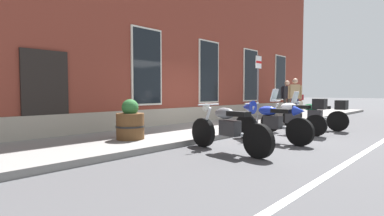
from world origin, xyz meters
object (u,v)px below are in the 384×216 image
motorcycle_silver_touring (296,115)px  parking_sign (258,80)px  pedestrian_dark_jacket (287,96)px  pedestrian_tan_coat (295,96)px  motorcycle_green_touring (317,114)px  barrel_planter (130,123)px  motorcycle_blue_sport (268,120)px  motorcycle_grey_naked (227,129)px

motorcycle_silver_touring → parking_sign: 2.28m
pedestrian_dark_jacket → parking_sign: (-3.89, -0.70, 0.64)m
pedestrian_tan_coat → pedestrian_dark_jacket: bearing=41.8°
motorcycle_green_touring → pedestrian_dark_jacket: pedestrian_dark_jacket is taller
motorcycle_silver_touring → parking_sign: parking_sign is taller
motorcycle_silver_touring → pedestrian_tan_coat: (3.86, 1.70, 0.55)m
motorcycle_silver_touring → pedestrian_dark_jacket: bearing=27.7°
parking_sign → barrel_planter: size_ratio=2.56×
motorcycle_green_touring → barrel_planter: bearing=159.5°
motorcycle_blue_sport → parking_sign: 3.34m
motorcycle_silver_touring → motorcycle_green_touring: (1.59, -0.06, -0.03)m
barrel_planter → parking_sign: bearing=-4.4°
pedestrian_dark_jacket → parking_sign: 4.01m
pedestrian_dark_jacket → motorcycle_grey_naked: bearing=-163.0°
motorcycle_blue_sport → motorcycle_green_touring: (3.31, -0.03, -0.02)m
parking_sign → pedestrian_tan_coat: bearing=-1.4°
parking_sign → barrel_planter: 5.37m
motorcycle_grey_naked → parking_sign: (4.30, 1.80, 1.23)m
motorcycle_silver_touring → pedestrian_dark_jacket: pedestrian_dark_jacket is taller
barrel_planter → motorcycle_silver_touring: bearing=-26.4°
motorcycle_blue_sport → parking_sign: parking_sign is taller
motorcycle_grey_naked → motorcycle_blue_sport: bearing=-0.1°
motorcycle_blue_sport → motorcycle_green_touring: bearing=-0.6°
motorcycle_grey_naked → motorcycle_green_touring: 5.05m
motorcycle_grey_naked → motorcycle_green_touring: (5.05, -0.03, 0.05)m
motorcycle_green_touring → parking_sign: (-0.75, 1.84, 1.18)m
motorcycle_blue_sport → motorcycle_silver_touring: (1.72, 0.03, 0.00)m
pedestrian_tan_coat → motorcycle_blue_sport: bearing=-162.8°
pedestrian_tan_coat → motorcycle_silver_touring: bearing=-156.2°
motorcycle_grey_naked → barrel_planter: 2.38m
motorcycle_green_touring → motorcycle_grey_naked: bearing=179.6°
motorcycle_grey_naked → barrel_planter: (-0.91, 2.20, 0.03)m
motorcycle_green_touring → pedestrian_tan_coat: (2.28, 1.76, 0.58)m
motorcycle_blue_sport → motorcycle_green_touring: 3.31m
motorcycle_grey_naked → pedestrian_tan_coat: bearing=13.3°
motorcycle_blue_sport → motorcycle_green_touring: size_ratio=1.00×
motorcycle_blue_sport → motorcycle_grey_naked: bearing=179.9°
motorcycle_green_touring → pedestrian_dark_jacket: size_ratio=1.29×
motorcycle_silver_touring → barrel_planter: size_ratio=2.08×
motorcycle_blue_sport → barrel_planter: barrel_planter is taller
motorcycle_silver_touring → barrel_planter: 4.89m
pedestrian_dark_jacket → motorcycle_blue_sport: bearing=-158.8°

